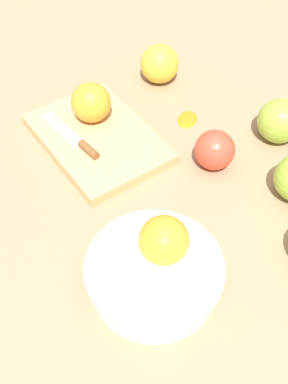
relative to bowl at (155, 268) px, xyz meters
The scene contains 9 objects.
ground_plane 0.20m from the bowl, 44.76° to the right, with size 2.40×2.40×0.00m, color #997556.
bowl is the anchor object (origin of this frame).
cutting_board 0.31m from the bowl, 15.96° to the right, with size 0.25×0.18×0.02m, color tan.
orange_on_board 0.35m from the bowl, 16.60° to the right, with size 0.07×0.07×0.07m, color orange.
knife 0.30m from the bowl, ahead, with size 0.16×0.03×0.01m.
apple_front_center 0.25m from the bowl, 58.83° to the right, with size 0.07×0.07×0.07m, color #D6422D.
apple_front_right 0.48m from the bowl, 36.80° to the right, with size 0.08×0.08×0.08m, color gold.
apple_front_center_2 0.38m from the bowl, 71.62° to the right, with size 0.08×0.08×0.08m, color #8EB738.
citrus_peel 0.36m from the bowl, 45.63° to the right, with size 0.05×0.04×0.01m, color orange.
Camera 1 is at (-0.42, 0.35, 0.60)m, focal length 45.23 mm.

